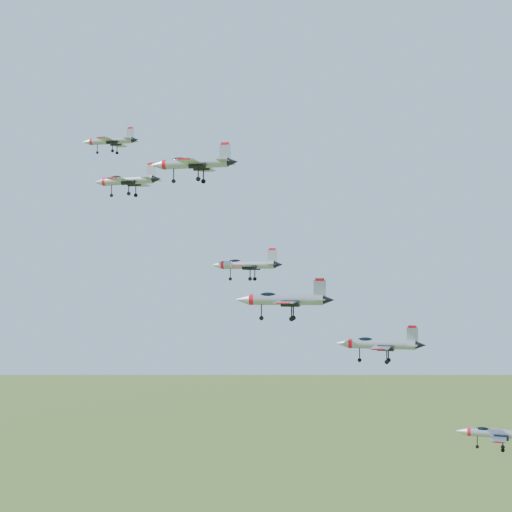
% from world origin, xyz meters
% --- Properties ---
extents(jet_lead, '(11.04, 9.20, 2.95)m').
position_xyz_m(jet_lead, '(-23.48, 14.44, 157.29)').
color(jet_lead, '#94999F').
extents(jet_left_high, '(12.45, 10.22, 3.34)m').
position_xyz_m(jet_left_high, '(-13.85, 3.84, 148.19)').
color(jet_left_high, '#94999F').
extents(jet_right_high, '(12.00, 9.98, 3.21)m').
position_xyz_m(jet_right_high, '(6.28, -13.91, 147.08)').
color(jet_right_high, '#94999F').
extents(jet_left_low, '(12.04, 9.87, 3.23)m').
position_xyz_m(jet_left_low, '(5.58, 7.49, 134.43)').
color(jet_left_low, '#94999F').
extents(jet_right_low, '(13.33, 11.20, 3.58)m').
position_xyz_m(jet_right_low, '(16.40, -7.20, 129.40)').
color(jet_right_low, '#94999F').
extents(jet_trail, '(12.60, 10.40, 3.37)m').
position_xyz_m(jet_trail, '(27.43, 2.29, 123.07)').
color(jet_trail, '#94999F').
extents(jet_extra, '(11.27, 9.24, 3.02)m').
position_xyz_m(jet_extra, '(42.42, 11.73, 109.88)').
color(jet_extra, '#94999F').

